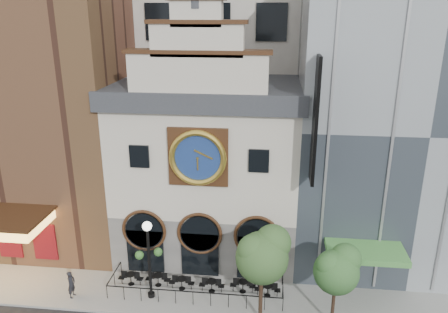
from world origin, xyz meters
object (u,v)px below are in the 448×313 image
Objects in this scene: tree_left at (263,254)px; tree_right at (337,268)px; bistro_2 at (182,283)px; bistro_1 at (158,279)px; bistro_5 at (267,289)px; pedestrian at (71,284)px; bistro_4 at (243,285)px; bistro_0 at (131,278)px; bistro_3 at (212,285)px; lamppost at (149,251)px.

tree_right is (3.98, -0.01, -0.63)m from tree_left.
tree_right reaches higher than bistro_2.
bistro_1 is 0.32× the size of tree_right.
bistro_2 and bistro_5 have the same top height.
pedestrian is (-11.87, -1.41, 0.41)m from bistro_5.
bistro_5 is (6.94, -0.29, 0.00)m from bistro_1.
bistro_4 is at bearing -0.57° from bistro_1.
tree_left reaches higher than bistro_1.
bistro_0 is at bearing 164.56° from tree_left.
bistro_3 is at bearing -1.62° from bistro_2.
bistro_1 and bistro_5 have the same top height.
bistro_0 and bistro_3 have the same top height.
bistro_0 is 5.24m from bistro_3.
bistro_5 is 0.27× the size of tree_left.
lamppost is (4.80, 0.53, 2.29)m from pedestrian.
lamppost is at bearing -168.64° from bistro_4.
tree_left is (5.04, -2.21, 3.77)m from bistro_2.
bistro_4 is 6.50m from tree_right.
lamppost is (-3.61, -0.92, 2.69)m from bistro_3.
tree_left is 1.17× the size of tree_right.
tree_right is (10.72, -1.24, 0.44)m from lamppost.
pedestrian is at bearing 176.51° from tree_left.
tree_right is (3.66, -2.11, 3.14)m from bistro_5.
pedestrian reaches higher than bistro_3.
lamppost is (1.63, -1.08, 2.69)m from bistro_0.
bistro_0 is at bearing -179.70° from bistro_4.
tree_right is at bearing -88.52° from pedestrian.
bistro_3 is (5.24, -0.15, 0.00)m from bistro_0.
bistro_0 is at bearing 121.65° from lamppost.
tree_right is at bearing -13.82° from bistro_2.
pedestrian is 5.35m from lamppost.
bistro_2 is 0.32× the size of tree_right.
tree_right reaches higher than bistro_4.
tree_left is at bearing -15.44° from bistro_0.
lamppost is (-5.54, -1.11, 2.69)m from bistro_4.
bistro_3 is 0.91× the size of pedestrian.
bistro_3 is 8.55m from pedestrian.
bistro_1 is 3.49m from bistro_3.
bistro_3 is 0.31× the size of lamppost.
bistro_5 is at bearing 149.96° from tree_right.
pedestrian is 0.35× the size of tree_right.
tree_right is (5.19, -2.35, 3.14)m from bistro_4.
bistro_1 and bistro_4 have the same top height.
bistro_5 is at bearing 81.37° from tree_left.
bistro_1 is 0.91× the size of pedestrian.
pedestrian is at bearing -170.95° from bistro_4.
bistro_3 is 1.00× the size of bistro_5.
bistro_4 is 1.00× the size of bistro_5.
bistro_1 is 1.00× the size of bistro_4.
tree_right reaches higher than pedestrian.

